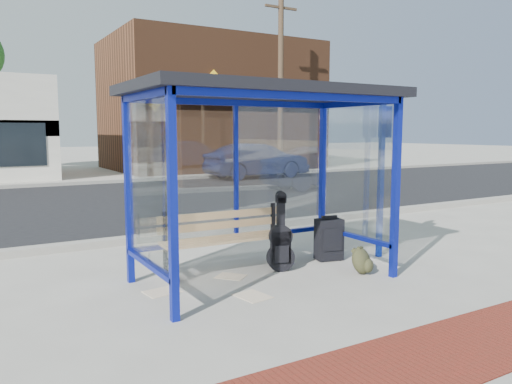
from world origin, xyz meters
TOP-DOWN VIEW (x-y plane):
  - ground at (0.00, 0.00)m, footprint 120.00×120.00m
  - brick_paver_strip at (0.00, -2.60)m, footprint 60.00×1.00m
  - curb_near at (0.00, 2.90)m, footprint 60.00×0.25m
  - street_asphalt at (0.00, 8.00)m, footprint 60.00×10.00m
  - curb_far at (0.00, 13.10)m, footprint 60.00×0.25m
  - far_sidewalk at (0.00, 15.00)m, footprint 60.00×4.00m
  - bus_shelter at (0.00, 0.07)m, footprint 3.30×1.80m
  - storefront_brown at (8.00, 18.49)m, footprint 10.00×7.08m
  - tree_right at (12.50, 22.00)m, footprint 3.60×3.60m
  - utility_pole_east at (9.00, 13.40)m, footprint 1.60×0.24m
  - bench at (-0.24, 0.60)m, footprint 1.83×0.51m
  - guitar_bag at (0.39, 0.21)m, footprint 0.39×0.22m
  - suitcase at (1.32, 0.35)m, footprint 0.42×0.32m
  - backpack at (1.24, -0.45)m, footprint 0.35×0.33m
  - sign_post at (2.12, 0.13)m, footprint 0.11×0.30m
  - newspaper_a at (-1.30, 0.17)m, footprint 0.44×0.36m
  - newspaper_b at (-0.46, -0.50)m, footprint 0.38×0.44m
  - newspaper_c at (-0.32, 0.32)m, footprint 0.45×0.46m
  - parked_car at (7.06, 12.16)m, footprint 4.28×1.60m
  - fire_hydrant at (9.81, 13.98)m, footprint 0.37×0.24m

SIDE VIEW (x-z plane):
  - ground at x=0.00m, z-range 0.00..0.00m
  - street_asphalt at x=0.00m, z-range 0.00..0.00m
  - newspaper_c at x=-0.32m, z-range 0.00..0.01m
  - newspaper_a at x=-1.30m, z-range 0.00..0.01m
  - newspaper_b at x=-0.46m, z-range 0.00..0.01m
  - far_sidewalk at x=0.00m, z-range 0.00..0.01m
  - brick_paver_strip at x=0.00m, z-range 0.00..0.01m
  - curb_near at x=0.00m, z-range 0.00..0.12m
  - curb_far at x=0.00m, z-range 0.00..0.12m
  - backpack at x=1.24m, z-range -0.01..0.35m
  - suitcase at x=1.32m, z-range -0.02..0.64m
  - guitar_bag at x=0.39m, z-range -0.14..0.89m
  - fire_hydrant at x=9.81m, z-range 0.03..0.85m
  - bench at x=-0.24m, z-range 0.06..0.91m
  - parked_car at x=7.06m, z-range 0.00..1.40m
  - sign_post at x=2.12m, z-range 0.15..2.57m
  - bus_shelter at x=0.00m, z-range 0.86..3.28m
  - storefront_brown at x=8.00m, z-range 0.00..6.40m
  - utility_pole_east at x=9.00m, z-range 0.11..8.11m
  - tree_right at x=12.50m, z-range 1.94..8.97m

